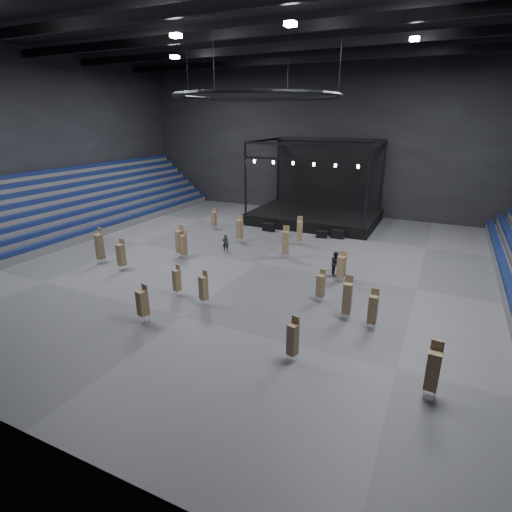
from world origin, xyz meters
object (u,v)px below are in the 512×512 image
at_px(chair_stack_9, 214,219).
at_px(chair_stack_16, 433,369).
at_px(chair_stack_4, 286,242).
at_px(chair_stack_14, 321,285).
at_px(chair_stack_3, 342,266).
at_px(chair_stack_10, 373,309).
at_px(chair_stack_2, 184,244).
at_px(chair_stack_7, 180,241).
at_px(flight_case_right, 338,234).
at_px(stage, 316,208).
at_px(chair_stack_6, 300,230).
at_px(chair_stack_12, 177,280).
at_px(flight_case_left, 269,227).
at_px(chair_stack_1, 204,287).
at_px(flight_case_mid, 322,234).
at_px(man_center, 226,243).
at_px(chair_stack_11, 143,302).
at_px(chair_stack_5, 347,298).
at_px(chair_stack_15, 240,229).
at_px(chair_stack_0, 293,339).
at_px(crew_member, 336,263).
at_px(chair_stack_13, 100,246).
at_px(chair_stack_8, 121,254).

distance_m(chair_stack_9, chair_stack_16, 30.05).
xyz_separation_m(chair_stack_4, chair_stack_14, (5.27, -7.10, -0.29)).
height_order(chair_stack_3, chair_stack_10, chair_stack_10).
bearing_deg(chair_stack_2, chair_stack_7, -179.46).
height_order(flight_case_right, chair_stack_10, chair_stack_10).
xyz_separation_m(stage, chair_stack_6, (1.42, -9.82, -0.04)).
relative_size(flight_case_right, chair_stack_12, 0.59).
bearing_deg(chair_stack_12, flight_case_left, 109.96).
relative_size(chair_stack_1, chair_stack_3, 1.00).
distance_m(flight_case_mid, man_center, 10.37).
relative_size(stage, chair_stack_11, 5.93).
distance_m(chair_stack_2, chair_stack_5, 15.92).
xyz_separation_m(flight_case_mid, chair_stack_15, (-6.73, -4.98, 1.02)).
xyz_separation_m(flight_case_left, chair_stack_15, (-0.86, -4.96, 0.96)).
xyz_separation_m(chair_stack_2, chair_stack_5, (15.17, -4.83, 0.13)).
bearing_deg(chair_stack_9, flight_case_right, 19.76).
height_order(flight_case_mid, chair_stack_1, chair_stack_1).
height_order(chair_stack_3, chair_stack_11, chair_stack_11).
xyz_separation_m(chair_stack_6, chair_stack_11, (-3.18, -18.40, -0.15)).
bearing_deg(flight_case_left, chair_stack_0, -63.35).
xyz_separation_m(flight_case_right, man_center, (-8.16, -8.46, 0.36)).
bearing_deg(crew_member, chair_stack_13, 84.22).
height_order(chair_stack_11, chair_stack_14, chair_stack_11).
xyz_separation_m(chair_stack_4, chair_stack_6, (-0.22, 4.15, -0.05)).
distance_m(stage, flight_case_right, 7.50).
relative_size(chair_stack_5, chair_stack_7, 0.98).
bearing_deg(chair_stack_1, stage, 107.73).
xyz_separation_m(chair_stack_2, chair_stack_10, (16.77, -5.36, -0.02)).
relative_size(chair_stack_0, chair_stack_10, 0.99).
xyz_separation_m(chair_stack_11, man_center, (-2.19, 13.64, -0.48)).
relative_size(chair_stack_6, chair_stack_15, 1.02).
xyz_separation_m(chair_stack_8, chair_stack_9, (0.23, 13.69, -0.14)).
distance_m(chair_stack_6, chair_stack_15, 5.75).
bearing_deg(chair_stack_0, chair_stack_14, 111.39).
bearing_deg(chair_stack_8, chair_stack_9, 92.98).
relative_size(chair_stack_8, chair_stack_16, 0.96).
height_order(chair_stack_8, chair_stack_12, chair_stack_8).
xyz_separation_m(chair_stack_1, chair_stack_3, (7.03, 7.68, 0.04)).
bearing_deg(chair_stack_1, man_center, 129.56).
distance_m(chair_stack_12, chair_stack_15, 12.79).
bearing_deg(chair_stack_7, chair_stack_11, -52.05).
xyz_separation_m(flight_case_mid, chair_stack_4, (-1.05, -7.35, 1.11)).
distance_m(flight_case_right, chair_stack_14, 15.22).
xyz_separation_m(chair_stack_2, crew_member, (12.70, 1.97, -0.35)).
bearing_deg(flight_case_mid, flight_case_left, -179.76).
height_order(chair_stack_2, man_center, chair_stack_2).
height_order(chair_stack_11, chair_stack_12, chair_stack_11).
height_order(chair_stack_16, crew_member, chair_stack_16).
xyz_separation_m(flight_case_left, chair_stack_11, (1.42, -21.57, 0.84)).
height_order(chair_stack_2, chair_stack_4, chair_stack_4).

